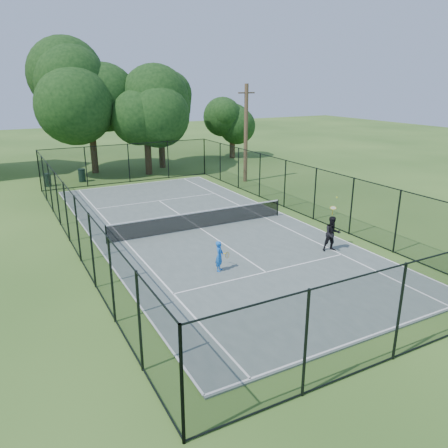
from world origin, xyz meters
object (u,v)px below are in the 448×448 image
player_black (332,234)px  tennis_net (200,219)px  player_blue (220,256)px  utility_pole (246,133)px  trash_bin_right (82,175)px  trash_bin_left (47,180)px

player_black → tennis_net: bearing=124.6°
tennis_net → player_blue: bearing=-106.8°
tennis_net → player_blue: size_ratio=7.75×
tennis_net → utility_pole: 12.55m
trash_bin_right → utility_pole: utility_pole is taller
tennis_net → utility_pole: size_ratio=1.36×
trash_bin_right → player_blue: bearing=-85.3°
tennis_net → utility_pole: (8.15, 9.00, 3.18)m
trash_bin_left → utility_pole: 15.43m
utility_pole → player_black: bearing=-105.7°
trash_bin_right → player_blue: 20.31m
player_blue → player_black: bearing=-4.8°
trash_bin_right → player_black: size_ratio=0.41×
utility_pole → player_blue: (-9.76, -14.33, -3.05)m
tennis_net → trash_bin_left: 15.68m
tennis_net → player_blue: 5.57m
trash_bin_right → player_black: (7.27, -20.71, 0.38)m
tennis_net → trash_bin_right: trash_bin_right is taller
tennis_net → trash_bin_right: (-3.27, 14.91, -0.06)m
player_blue → player_black: player_black is taller
tennis_net → trash_bin_left: tennis_net is taller
trash_bin_right → player_black: bearing=-70.6°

